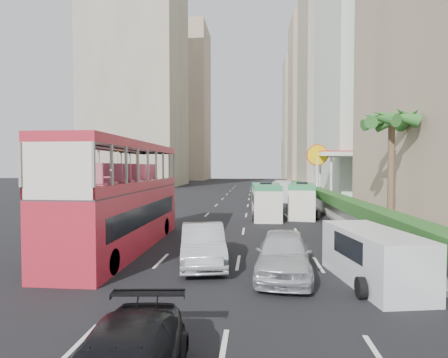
# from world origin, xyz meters

# --- Properties ---
(ground_plane) EXTENTS (200.00, 200.00, 0.00)m
(ground_plane) POSITION_xyz_m (0.00, 0.00, 0.00)
(ground_plane) COLOR black
(ground_plane) RESTS_ON ground
(double_decker_bus) EXTENTS (2.50, 11.00, 5.06)m
(double_decker_bus) POSITION_xyz_m (-6.00, 0.00, 2.53)
(double_decker_bus) COLOR red
(double_decker_bus) RESTS_ON ground
(car_silver_lane_a) EXTENTS (2.45, 4.98, 1.57)m
(car_silver_lane_a) POSITION_xyz_m (-1.81, -2.26, 0.00)
(car_silver_lane_a) COLOR silver
(car_silver_lane_a) RESTS_ON ground
(car_silver_lane_b) EXTENTS (2.33, 4.88, 1.61)m
(car_silver_lane_b) POSITION_xyz_m (1.29, -3.56, 0.00)
(car_silver_lane_b) COLOR silver
(car_silver_lane_b) RESTS_ON ground
(van_asset) EXTENTS (2.30, 4.53, 1.23)m
(van_asset) POSITION_xyz_m (1.31, 18.43, 0.00)
(van_asset) COLOR silver
(van_asset) RESTS_ON ground
(minibus_near) EXTENTS (2.15, 5.88, 2.58)m
(minibus_near) POSITION_xyz_m (1.11, 10.75, 1.29)
(minibus_near) COLOR silver
(minibus_near) RESTS_ON ground
(minibus_far) EXTENTS (2.72, 5.99, 2.56)m
(minibus_far) POSITION_xyz_m (4.00, 11.85, 1.28)
(minibus_far) COLOR silver
(minibus_far) RESTS_ON ground
(panel_van_near) EXTENTS (2.54, 4.71, 1.79)m
(panel_van_near) POSITION_xyz_m (4.21, -4.12, 0.89)
(panel_van_near) COLOR silver
(panel_van_near) RESTS_ON ground
(panel_van_far) EXTENTS (2.64, 5.51, 2.13)m
(panel_van_far) POSITION_xyz_m (3.82, 24.43, 1.07)
(panel_van_far) COLOR silver
(panel_van_far) RESTS_ON ground
(sidewalk) EXTENTS (6.00, 120.00, 0.18)m
(sidewalk) POSITION_xyz_m (9.00, 25.00, 0.09)
(sidewalk) COLOR #99968C
(sidewalk) RESTS_ON ground
(kerb_wall) EXTENTS (0.30, 44.00, 1.00)m
(kerb_wall) POSITION_xyz_m (6.20, 14.00, 0.68)
(kerb_wall) COLOR silver
(kerb_wall) RESTS_ON sidewalk
(hedge) EXTENTS (1.10, 44.00, 0.70)m
(hedge) POSITION_xyz_m (6.20, 14.00, 1.53)
(hedge) COLOR #2D6626
(hedge) RESTS_ON kerb_wall
(palm_tree) EXTENTS (0.36, 0.36, 6.40)m
(palm_tree) POSITION_xyz_m (7.80, 4.00, 3.38)
(palm_tree) COLOR brown
(palm_tree) RESTS_ON sidewalk
(shell_station) EXTENTS (6.50, 8.00, 5.50)m
(shell_station) POSITION_xyz_m (10.00, 23.00, 2.75)
(shell_station) COLOR silver
(shell_station) RESTS_ON ground
(tower_mid) EXTENTS (16.00, 16.00, 50.00)m
(tower_mid) POSITION_xyz_m (18.00, 58.00, 25.00)
(tower_mid) COLOR #B5A88E
(tower_mid) RESTS_ON ground
(tower_far_a) EXTENTS (14.00, 14.00, 44.00)m
(tower_far_a) POSITION_xyz_m (17.00, 82.00, 22.00)
(tower_far_a) COLOR tan
(tower_far_a) RESTS_ON ground
(tower_far_b) EXTENTS (14.00, 14.00, 40.00)m
(tower_far_b) POSITION_xyz_m (17.00, 104.00, 20.00)
(tower_far_b) COLOR #B5A88E
(tower_far_b) RESTS_ON ground
(tower_left_a) EXTENTS (18.00, 18.00, 52.00)m
(tower_left_a) POSITION_xyz_m (-24.00, 55.00, 26.00)
(tower_left_a) COLOR #B5A88E
(tower_left_a) RESTS_ON ground
(tower_left_b) EXTENTS (16.00, 16.00, 46.00)m
(tower_left_b) POSITION_xyz_m (-22.00, 90.00, 23.00)
(tower_left_b) COLOR tan
(tower_left_b) RESTS_ON ground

